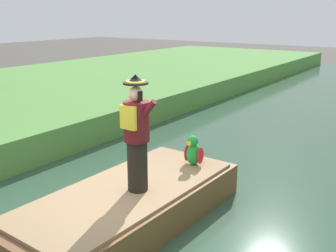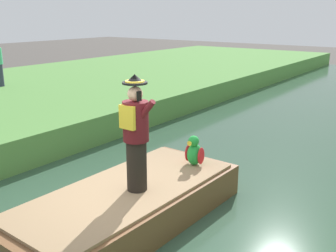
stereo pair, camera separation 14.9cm
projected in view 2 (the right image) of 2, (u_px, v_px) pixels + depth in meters
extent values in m
plane|color=#4C4742|center=(124.00, 230.00, 6.52)|extent=(80.00, 80.00, 0.00)
cube|color=#33513D|center=(124.00, 227.00, 6.51)|extent=(6.50, 48.00, 0.10)
cube|color=brown|center=(128.00, 206.00, 6.50)|extent=(1.90, 4.24, 0.56)
cube|color=#997A56|center=(127.00, 189.00, 6.41)|extent=(1.75, 3.90, 0.05)
cylinder|color=black|center=(137.00, 165.00, 6.24)|extent=(0.32, 0.32, 0.82)
cylinder|color=#561419|center=(136.00, 121.00, 6.04)|extent=(0.40, 0.40, 0.62)
cube|color=gold|center=(127.00, 117.00, 5.87)|extent=(0.28, 0.06, 0.36)
sphere|color=#DBA884|center=(135.00, 94.00, 5.93)|extent=(0.23, 0.23, 0.23)
cylinder|color=black|center=(135.00, 83.00, 5.88)|extent=(0.38, 0.38, 0.03)
cone|color=black|center=(135.00, 78.00, 5.86)|extent=(0.26, 0.26, 0.12)
cylinder|color=gold|center=(135.00, 81.00, 5.88)|extent=(0.29, 0.29, 0.02)
cylinder|color=#561419|center=(145.00, 112.00, 5.84)|extent=(0.38, 0.09, 0.43)
cube|color=black|center=(139.00, 96.00, 5.81)|extent=(0.03, 0.08, 0.15)
ellipsoid|color=green|center=(195.00, 154.00, 7.34)|extent=(0.26, 0.32, 0.40)
sphere|color=green|center=(194.00, 141.00, 7.24)|extent=(0.20, 0.20, 0.20)
cone|color=yellow|center=(191.00, 143.00, 7.16)|extent=(0.09, 0.09, 0.09)
ellipsoid|color=red|center=(188.00, 153.00, 7.42)|extent=(0.08, 0.20, 0.32)
ellipsoid|color=red|center=(201.00, 156.00, 7.26)|extent=(0.08, 0.20, 0.32)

